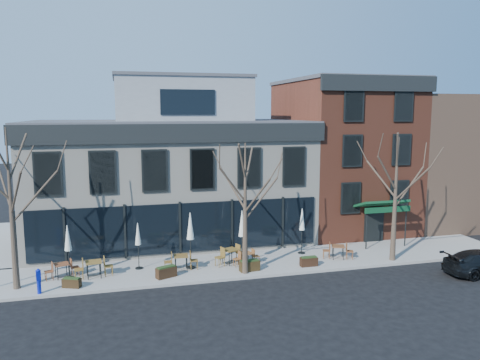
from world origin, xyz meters
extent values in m
plane|color=black|center=(0.00, 0.00, 0.00)|extent=(120.00, 120.00, 0.00)
cube|color=gray|center=(3.25, -2.15, 0.07)|extent=(33.50, 4.70, 0.15)
cube|color=gray|center=(-11.25, 6.00, 0.07)|extent=(4.50, 12.00, 0.15)
cube|color=beige|center=(0.00, 5.00, 4.00)|extent=(18.00, 10.00, 8.00)
cube|color=#47474C|center=(0.00, 5.00, 8.05)|extent=(18.30, 10.30, 0.30)
cube|color=black|center=(0.00, -0.12, 7.55)|extent=(18.30, 0.25, 1.10)
cube|color=black|center=(-9.12, 5.00, 7.55)|extent=(0.25, 10.30, 1.10)
cube|color=black|center=(0.00, -0.06, 1.90)|extent=(17.20, 0.12, 3.00)
cube|color=black|center=(-9.06, 4.00, 1.90)|extent=(0.12, 7.50, 3.00)
cube|color=gray|center=(1.00, 6.00, 9.60)|extent=(9.00, 6.50, 3.00)
cube|color=brown|center=(13.00, 5.00, 5.50)|extent=(8.00, 10.00, 11.00)
cube|color=#47474C|center=(13.00, 5.00, 11.05)|extent=(8.20, 10.20, 0.25)
cube|color=black|center=(13.00, -0.12, 10.60)|extent=(8.20, 0.25, 1.00)
cube|color=#0D3B1F|center=(13.00, -0.85, 2.90)|extent=(3.20, 1.66, 0.67)
cube|color=black|center=(13.00, -0.05, 1.25)|extent=(1.40, 0.10, 2.50)
cube|color=#8C664C|center=(23.00, 6.00, 5.00)|extent=(12.00, 12.00, 10.00)
cone|color=#382B21|center=(-8.50, -3.20, 4.11)|extent=(0.34, 0.34, 7.92)
cylinder|color=#382B21|center=(-7.43, -3.01, 4.68)|extent=(2.23, 0.50, 2.48)
cylinder|color=#382B21|center=(-8.95, -2.23, 5.14)|extent=(1.03, 2.05, 2.14)
cylinder|color=#382B21|center=(-8.05, -4.16, 5.05)|extent=(1.03, 2.04, 2.28)
cone|color=#382B21|center=(3.00, -3.90, 3.67)|extent=(0.34, 0.34, 7.04)
cylinder|color=#382B21|center=(3.95, -3.73, 4.18)|extent=(2.00, 0.46, 2.21)
cylinder|color=#382B21|center=(2.60, -3.04, 4.59)|extent=(0.93, 1.84, 1.91)
cylinder|color=#382B21|center=(2.25, -4.17, 5.04)|extent=(1.61, 0.68, 1.97)
cylinder|color=#382B21|center=(3.40, -4.76, 4.51)|extent=(0.93, 1.83, 2.03)
cone|color=#382B21|center=(12.00, -3.90, 3.89)|extent=(0.34, 0.34, 7.48)
cylinder|color=#382B21|center=(13.01, -3.72, 4.43)|extent=(2.12, 0.48, 2.35)
cylinder|color=#382B21|center=(11.57, -2.99, 4.86)|extent=(0.98, 1.94, 2.03)
cylinder|color=#382B21|center=(11.20, -4.19, 5.35)|extent=(1.71, 0.71, 2.09)
cylinder|color=#382B21|center=(12.42, -4.81, 4.78)|extent=(0.98, 1.94, 2.16)
cylinder|color=#0D1CAC|center=(-7.32, -4.20, 0.49)|extent=(0.19, 0.19, 0.67)
cube|color=#0D1CAC|center=(-7.32, -4.20, 1.06)|extent=(0.25, 0.22, 0.48)
cone|color=#0D1CAC|center=(-7.32, -4.20, 1.35)|extent=(0.25, 0.25, 0.12)
cube|color=brown|center=(-6.49, -2.18, 0.89)|extent=(0.89, 0.89, 0.04)
cylinder|color=black|center=(-6.67, -2.53, 0.51)|extent=(0.04, 0.04, 0.73)
cylinder|color=black|center=(-6.13, -2.36, 0.51)|extent=(0.04, 0.04, 0.73)
cylinder|color=black|center=(-6.85, -1.99, 0.51)|extent=(0.04, 0.04, 0.73)
cylinder|color=black|center=(-6.31, -1.82, 0.51)|extent=(0.04, 0.04, 0.73)
cube|color=brown|center=(-4.88, -2.54, 0.99)|extent=(0.89, 0.89, 0.05)
cylinder|color=black|center=(-5.15, -2.89, 0.56)|extent=(0.05, 0.05, 0.83)
cylinder|color=black|center=(-4.52, -2.82, 0.56)|extent=(0.05, 0.05, 0.83)
cylinder|color=black|center=(-5.23, -2.26, 0.56)|extent=(0.05, 0.05, 0.83)
cylinder|color=black|center=(-4.60, -2.18, 0.56)|extent=(0.05, 0.05, 0.83)
cube|color=brown|center=(-0.28, -2.51, 0.94)|extent=(0.81, 0.81, 0.04)
cylinder|color=black|center=(-0.60, -2.79, 0.54)|extent=(0.04, 0.04, 0.78)
cylinder|color=black|center=(0.01, -2.83, 0.54)|extent=(0.04, 0.04, 0.78)
cylinder|color=black|center=(-0.56, -2.19, 0.54)|extent=(0.04, 0.04, 0.78)
cylinder|color=black|center=(0.05, -2.23, 0.54)|extent=(0.04, 0.04, 0.78)
cube|color=brown|center=(2.60, -2.19, 0.98)|extent=(1.04, 1.04, 0.05)
cylinder|color=black|center=(2.43, -2.60, 0.56)|extent=(0.05, 0.05, 0.82)
cylinder|color=black|center=(3.02, -2.36, 0.56)|extent=(0.05, 0.05, 0.82)
cylinder|color=black|center=(2.19, -2.01, 0.56)|extent=(0.05, 0.05, 0.82)
cylinder|color=black|center=(2.78, -1.77, 0.56)|extent=(0.05, 0.05, 0.82)
cube|color=brown|center=(3.44, -2.59, 0.83)|extent=(0.78, 0.78, 0.04)
cylinder|color=black|center=(3.24, -2.90, 0.48)|extent=(0.04, 0.04, 0.67)
cylinder|color=black|center=(3.75, -2.78, 0.48)|extent=(0.04, 0.04, 0.67)
cylinder|color=black|center=(3.13, -2.39, 0.48)|extent=(0.04, 0.04, 0.67)
cylinder|color=black|center=(3.64, -2.28, 0.48)|extent=(0.04, 0.04, 0.67)
cube|color=brown|center=(9.00, -2.87, 0.91)|extent=(0.94, 0.94, 0.04)
cylinder|color=black|center=(8.62, -3.04, 0.53)|extent=(0.04, 0.04, 0.75)
cylinder|color=black|center=(9.17, -3.24, 0.53)|extent=(0.04, 0.04, 0.75)
cylinder|color=black|center=(8.83, -2.49, 0.53)|extent=(0.04, 0.04, 0.75)
cylinder|color=black|center=(9.38, -2.70, 0.53)|extent=(0.04, 0.04, 0.75)
cylinder|color=black|center=(-6.11, -2.34, 0.18)|extent=(0.45, 0.45, 0.06)
cylinder|color=black|center=(-6.11, -2.34, 1.29)|extent=(0.05, 0.05, 2.27)
cone|color=silver|center=(-6.11, -2.34, 2.32)|extent=(0.37, 0.37, 1.34)
cylinder|color=black|center=(-2.53, -1.74, 0.18)|extent=(0.42, 0.42, 0.06)
cylinder|color=black|center=(-2.53, -1.74, 1.19)|extent=(0.05, 0.05, 2.09)
cone|color=silver|center=(-2.53, -1.74, 2.14)|extent=(0.34, 0.34, 1.23)
cylinder|color=black|center=(0.29, -2.36, 0.18)|extent=(0.51, 0.51, 0.07)
cylinder|color=black|center=(0.29, -2.36, 1.41)|extent=(0.06, 0.06, 2.53)
cone|color=silver|center=(0.29, -2.36, 2.56)|extent=(0.41, 0.41, 1.49)
cylinder|color=black|center=(3.23, -2.41, 0.18)|extent=(0.50, 0.50, 0.07)
cylinder|color=black|center=(3.23, -2.41, 1.40)|extent=(0.06, 0.06, 2.50)
cone|color=silver|center=(3.23, -2.41, 2.54)|extent=(0.41, 0.41, 1.48)
cylinder|color=black|center=(7.30, -1.35, 0.18)|extent=(0.45, 0.45, 0.06)
cylinder|color=black|center=(7.30, -1.35, 1.28)|extent=(0.05, 0.05, 2.25)
cone|color=white|center=(7.30, -1.35, 2.30)|extent=(0.37, 0.37, 1.33)
cube|color=black|center=(-5.88, -3.75, 0.37)|extent=(0.96, 0.67, 0.45)
cube|color=#1E3314|center=(-5.88, -3.75, 0.61)|extent=(0.85, 0.57, 0.07)
cube|color=black|center=(-1.19, -3.50, 0.42)|extent=(1.16, 0.81, 0.54)
cube|color=#1E3314|center=(-1.19, -3.50, 0.71)|extent=(1.03, 0.69, 0.09)
cube|color=#312310|center=(3.33, -3.63, 0.42)|extent=(1.15, 0.58, 0.55)
cube|color=#1E3314|center=(3.33, -3.63, 0.72)|extent=(1.03, 0.48, 0.09)
cube|color=black|center=(6.79, -3.70, 0.40)|extent=(0.99, 0.40, 0.49)
cube|color=#1E3314|center=(6.79, -3.70, 0.66)|extent=(0.89, 0.32, 0.08)
camera|label=1|loc=(-3.39, -27.34, 8.79)|focal=35.00mm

